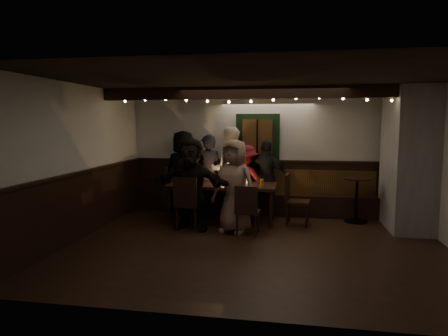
% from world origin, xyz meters
% --- Properties ---
extents(room, '(6.02, 5.01, 2.62)m').
position_xyz_m(room, '(1.07, 1.42, 1.07)').
color(room, black).
rests_on(room, ground).
extents(dining_table, '(2.11, 0.91, 0.92)m').
position_xyz_m(dining_table, '(-0.80, 1.40, 0.69)').
color(dining_table, black).
rests_on(dining_table, ground).
extents(chair_near_left, '(0.50, 0.50, 0.99)m').
position_xyz_m(chair_near_left, '(-1.31, 0.66, 0.56)').
color(chair_near_left, black).
rests_on(chair_near_left, ground).
extents(chair_near_right, '(0.43, 0.43, 0.88)m').
position_xyz_m(chair_near_right, '(-0.20, 0.47, 0.50)').
color(chair_near_right, black).
rests_on(chair_near_right, ground).
extents(chair_end, '(0.49, 0.49, 0.98)m').
position_xyz_m(chair_end, '(0.58, 1.38, 0.55)').
color(chair_end, black).
rests_on(chair_end, ground).
extents(high_top, '(0.55, 0.55, 0.88)m').
position_xyz_m(high_top, '(1.82, 1.82, 0.56)').
color(high_top, black).
rests_on(high_top, ground).
extents(person_a, '(0.95, 0.69, 1.78)m').
position_xyz_m(person_a, '(-1.79, 2.12, 0.89)').
color(person_a, black).
rests_on(person_a, ground).
extents(person_b, '(0.72, 0.59, 1.71)m').
position_xyz_m(person_b, '(-1.22, 2.03, 0.86)').
color(person_b, black).
rests_on(person_b, ground).
extents(person_c, '(1.07, 0.93, 1.87)m').
position_xyz_m(person_c, '(-0.78, 2.15, 0.93)').
color(person_c, beige).
rests_on(person_c, ground).
extents(person_d, '(1.07, 0.78, 1.49)m').
position_xyz_m(person_d, '(-0.40, 2.03, 0.75)').
color(person_d, '#590E18').
rests_on(person_d, ground).
extents(person_e, '(0.98, 0.52, 1.60)m').
position_xyz_m(person_e, '(0.02, 2.15, 0.80)').
color(person_e, black).
rests_on(person_e, ground).
extents(person_f, '(1.63, 0.79, 1.68)m').
position_xyz_m(person_f, '(-1.25, 0.73, 0.84)').
color(person_f, black).
rests_on(person_f, ground).
extents(person_g, '(0.94, 0.76, 1.67)m').
position_xyz_m(person_g, '(-0.46, 0.69, 0.83)').
color(person_g, '#937162').
rests_on(person_g, ground).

